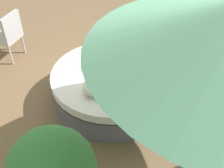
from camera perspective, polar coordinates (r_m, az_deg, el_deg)
ground_plane at (r=4.72m, az=-0.00°, el=-3.23°), size 16.00×16.00×0.00m
round_bed at (r=4.53m, az=-0.00°, el=-0.49°), size 1.97×1.97×0.58m
throw_pillow_0 at (r=3.95m, az=-3.92°, el=-0.37°), size 0.41×0.31×0.20m
throw_pillow_1 at (r=4.01m, az=5.47°, el=-0.04°), size 0.52×0.32×0.17m
patio_chair at (r=5.81m, az=-20.81°, el=9.83°), size 0.58×0.56×0.98m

